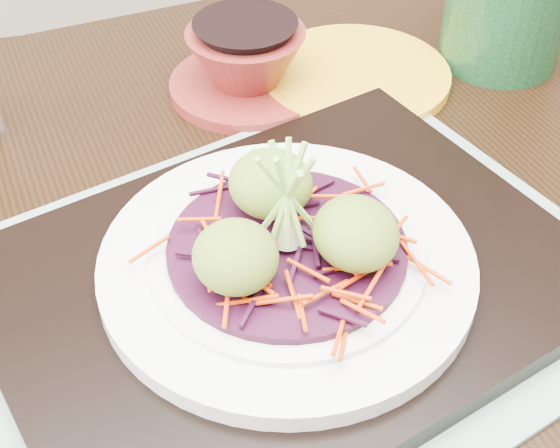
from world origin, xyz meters
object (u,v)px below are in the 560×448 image
object	(u,v)px
terracotta_bowl_set	(246,65)
serving_tray	(287,279)
white_plate	(287,262)
yellow_plate	(355,75)
dining_table	(233,308)

from	to	relation	value
terracotta_bowl_set	serving_tray	bearing A→B (deg)	-97.74
white_plate	terracotta_bowl_set	world-z (taller)	terracotta_bowl_set
terracotta_bowl_set	yellow_plate	bearing A→B (deg)	-5.48
white_plate	serving_tray	bearing A→B (deg)	8.88
terracotta_bowl_set	yellow_plate	world-z (taller)	terracotta_bowl_set
yellow_plate	terracotta_bowl_set	bearing A→B (deg)	174.52
terracotta_bowl_set	yellow_plate	size ratio (longest dim) A/B	0.86
serving_tray	yellow_plate	bearing A→B (deg)	43.50
dining_table	yellow_plate	xyz separation A→B (m)	(0.19, 0.20, 0.11)
serving_tray	yellow_plate	world-z (taller)	serving_tray
dining_table	serving_tray	size ratio (longest dim) A/B	3.04
white_plate	dining_table	bearing A→B (deg)	108.64
dining_table	yellow_plate	world-z (taller)	yellow_plate
dining_table	white_plate	world-z (taller)	white_plate
dining_table	white_plate	bearing A→B (deg)	-79.26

